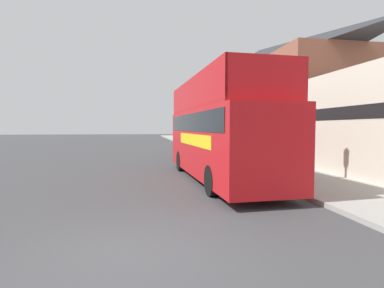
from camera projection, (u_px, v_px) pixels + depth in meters
ground_plane at (138, 153)px, 25.74m from camera, size 144.00×144.00×0.00m
sidewalk at (225, 154)px, 23.95m from camera, size 3.39×108.00×0.14m
brick_terrace_rear at (259, 100)px, 29.16m from camera, size 6.00×25.47×9.66m
tour_bus at (218, 135)px, 12.55m from camera, size 2.86×9.63×4.17m
parked_car_ahead_of_bus at (197, 150)px, 20.83m from camera, size 1.93×4.48×1.37m
lamp_post_nearest at (287, 101)px, 11.51m from camera, size 0.35×0.35×4.41m
lamp_post_second at (229, 109)px, 18.41m from camera, size 0.35×0.35×4.63m
lamp_post_third at (207, 111)px, 25.36m from camera, size 0.35×0.35×5.06m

